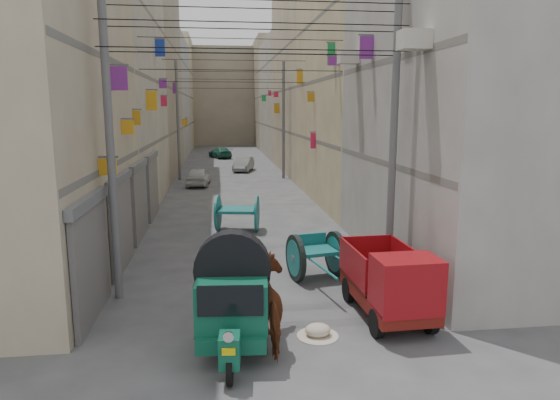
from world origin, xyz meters
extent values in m
cube|color=#65615A|center=(-4.12, 8.00, 3.20)|extent=(0.25, 9.80, 0.18)
cube|color=#65615A|center=(-4.12, 8.00, 6.20)|extent=(0.25, 9.80, 0.18)
cube|color=#AEA795|center=(-8.00, 19.00, 6.00)|extent=(8.00, 12.00, 12.00)
cube|color=#65615A|center=(-4.12, 19.00, 3.20)|extent=(0.25, 11.76, 0.18)
cube|color=#65615A|center=(-4.12, 19.00, 6.20)|extent=(0.25, 11.76, 0.18)
cube|color=#65615A|center=(-4.12, 19.00, 9.20)|extent=(0.25, 11.76, 0.18)
cube|color=gray|center=(-8.00, 32.00, 7.00)|extent=(8.00, 14.00, 14.00)
cube|color=#65615A|center=(-4.12, 32.00, 3.20)|extent=(0.25, 13.72, 0.18)
cube|color=#65615A|center=(-4.12, 32.00, 6.20)|extent=(0.25, 13.72, 0.18)
cube|color=#65615A|center=(-4.12, 32.00, 9.20)|extent=(0.25, 13.72, 0.18)
cube|color=#A4A09A|center=(-8.00, 46.00, 5.90)|extent=(8.00, 14.00, 11.80)
cube|color=#65615A|center=(-4.12, 46.00, 3.20)|extent=(0.25, 13.72, 0.18)
cube|color=#65615A|center=(-4.12, 46.00, 6.20)|extent=(0.25, 13.72, 0.18)
cube|color=#65615A|center=(-4.12, 46.00, 9.20)|extent=(0.25, 13.72, 0.18)
cube|color=#C4B388|center=(-8.00, 59.00, 6.75)|extent=(8.00, 12.00, 13.50)
cube|color=#65615A|center=(-4.12, 59.00, 3.20)|extent=(0.25, 11.76, 0.18)
cube|color=#65615A|center=(-4.12, 59.00, 6.20)|extent=(0.25, 11.76, 0.18)
cube|color=#65615A|center=(-4.12, 59.00, 9.20)|extent=(0.25, 11.76, 0.18)
cube|color=#A4A09A|center=(8.00, 8.00, 6.50)|extent=(8.00, 10.00, 13.00)
cube|color=#65615A|center=(4.12, 8.00, 3.20)|extent=(0.25, 9.80, 0.18)
cube|color=#65615A|center=(4.12, 8.00, 6.20)|extent=(0.25, 9.80, 0.18)
cube|color=#C4B388|center=(8.00, 19.00, 6.00)|extent=(8.00, 12.00, 12.00)
cube|color=#65615A|center=(4.12, 19.00, 3.20)|extent=(0.25, 11.76, 0.18)
cube|color=#65615A|center=(4.12, 19.00, 6.20)|extent=(0.25, 11.76, 0.18)
cube|color=#65615A|center=(4.12, 19.00, 9.20)|extent=(0.25, 11.76, 0.18)
cube|color=tan|center=(8.00, 32.00, 7.00)|extent=(8.00, 14.00, 14.00)
cube|color=#65615A|center=(4.12, 32.00, 3.20)|extent=(0.25, 13.72, 0.18)
cube|color=#65615A|center=(4.12, 32.00, 6.20)|extent=(0.25, 13.72, 0.18)
cube|color=#65615A|center=(4.12, 32.00, 9.20)|extent=(0.25, 13.72, 0.18)
cube|color=#AEA795|center=(8.00, 46.00, 5.90)|extent=(8.00, 14.00, 11.80)
cube|color=#65615A|center=(4.12, 46.00, 3.20)|extent=(0.25, 13.72, 0.18)
cube|color=#65615A|center=(4.12, 46.00, 6.20)|extent=(0.25, 13.72, 0.18)
cube|color=#65615A|center=(4.12, 46.00, 9.20)|extent=(0.25, 13.72, 0.18)
cube|color=gray|center=(8.00, 59.00, 6.75)|extent=(8.00, 12.00, 13.50)
cube|color=#65615A|center=(4.12, 59.00, 3.20)|extent=(0.25, 11.76, 0.18)
cube|color=#65615A|center=(4.12, 59.00, 6.20)|extent=(0.25, 11.76, 0.18)
cube|color=#65615A|center=(4.12, 59.00, 9.20)|extent=(0.25, 11.76, 0.18)
cube|color=gray|center=(0.00, 66.00, 6.50)|extent=(22.00, 10.00, 13.00)
cube|color=#46464A|center=(-3.92, 4.80, 1.30)|extent=(0.12, 3.00, 2.60)
cube|color=#5B5B5D|center=(-3.90, 4.80, 2.75)|extent=(0.18, 3.20, 0.25)
cube|color=#46464A|center=(-3.92, 8.50, 1.30)|extent=(0.12, 3.00, 2.60)
cube|color=#5B5B5D|center=(-3.90, 8.50, 2.75)|extent=(0.18, 3.20, 0.25)
cube|color=#46464A|center=(-3.92, 12.20, 1.30)|extent=(0.12, 3.00, 2.60)
cube|color=#5B5B5D|center=(-3.90, 12.20, 2.75)|extent=(0.18, 3.20, 0.25)
cube|color=#46464A|center=(-3.92, 16.00, 1.30)|extent=(0.12, 3.00, 2.60)
cube|color=#5B5B5D|center=(-3.90, 16.00, 2.75)|extent=(0.18, 3.20, 0.25)
cube|color=#D81C4A|center=(3.81, 34.28, 5.98)|extent=(0.38, 0.08, 0.41)
cube|color=#BD8116|center=(-3.86, 41.61, 3.62)|extent=(0.27, 0.08, 0.71)
cube|color=orange|center=(-3.78, 6.43, 3.35)|extent=(0.44, 0.08, 0.42)
cube|color=orange|center=(-3.77, 15.80, 5.17)|extent=(0.45, 0.08, 0.84)
cube|color=#1A9043|center=(3.79, 44.88, 5.91)|extent=(0.41, 0.08, 0.59)
cube|color=orange|center=(-3.81, 9.76, 4.24)|extent=(0.38, 0.08, 0.44)
cube|color=#BD8116|center=(3.78, 33.54, 4.85)|extent=(0.43, 0.08, 0.72)
cube|color=#D81C4A|center=(3.86, 39.62, 6.25)|extent=(0.28, 0.08, 0.44)
cube|color=#16329C|center=(-3.76, 20.00, 7.85)|extent=(0.48, 0.08, 0.84)
cube|color=orange|center=(-3.85, 38.07, 3.67)|extent=(0.31, 0.08, 0.44)
cube|color=#BD8116|center=(3.82, 19.02, 5.41)|extent=(0.35, 0.08, 0.45)
cube|color=orange|center=(3.83, 22.65, 6.65)|extent=(0.34, 0.08, 0.79)
cube|color=#BD8116|center=(-3.86, 12.02, 4.50)|extent=(0.28, 0.08, 0.52)
cube|color=#7E268E|center=(-3.86, 29.62, 6.26)|extent=(0.28, 0.08, 0.74)
cube|color=#D81C4A|center=(3.87, 18.51, 3.22)|extent=(0.26, 0.08, 0.80)
cube|color=#16329C|center=(3.83, 9.37, 6.69)|extent=(0.34, 0.08, 0.55)
cube|color=#7E268E|center=(-3.76, 8.55, 5.67)|extent=(0.47, 0.08, 0.67)
cube|color=#7E268E|center=(-3.80, 21.15, 6.14)|extent=(0.40, 0.08, 0.47)
cube|color=#D81C4A|center=(-3.84, 21.66, 5.24)|extent=(0.32, 0.08, 0.55)
cube|color=#7E268E|center=(3.76, 13.74, 6.73)|extent=(0.47, 0.08, 0.35)
cube|color=#1A9043|center=(3.84, 14.58, 7.07)|extent=(0.32, 0.08, 0.89)
cube|color=#7E268E|center=(3.78, 9.29, 6.73)|extent=(0.44, 0.08, 0.69)
cube|color=orange|center=(-4.06, 6.00, 3.00)|extent=(0.10, 3.20, 0.80)
cube|color=#16329C|center=(-4.06, 15.00, 3.00)|extent=(0.10, 3.20, 0.80)
cube|color=#D81C4A|center=(-4.06, 27.00, 3.00)|extent=(0.10, 3.20, 0.80)
cube|color=#7E268E|center=(-4.06, 39.00, 3.00)|extent=(0.10, 3.20, 0.80)
cube|color=#7E268E|center=(4.06, 6.00, 3.00)|extent=(0.10, 3.20, 0.80)
cube|color=#BD8116|center=(4.06, 15.00, 3.00)|extent=(0.10, 3.20, 0.80)
cube|color=silver|center=(4.06, 27.00, 3.00)|extent=(0.10, 3.20, 0.80)
cube|color=silver|center=(4.06, 39.00, 3.00)|extent=(0.10, 3.20, 0.80)
cube|color=#BCB7A9|center=(3.65, 5.00, 6.40)|extent=(0.70, 0.55, 0.45)
cube|color=#BCB7A9|center=(3.65, 11.00, 6.60)|extent=(0.70, 0.55, 0.45)
cylinder|color=#5B5B5D|center=(-3.60, 6.00, 4.00)|extent=(0.20, 0.20, 8.00)
cylinder|color=#5B5B5D|center=(3.60, 6.00, 4.00)|extent=(0.20, 0.20, 8.00)
cylinder|color=#5B5B5D|center=(-3.60, 28.00, 4.00)|extent=(0.20, 0.20, 8.00)
cylinder|color=#5B5B5D|center=(3.60, 28.00, 4.00)|extent=(0.20, 0.20, 8.00)
cylinder|color=black|center=(0.00, 5.50, 6.20)|extent=(7.40, 0.02, 0.02)
cylinder|color=black|center=(0.00, 5.50, 6.80)|extent=(7.40, 0.02, 0.02)
cylinder|color=black|center=(0.00, 5.50, 7.30)|extent=(7.40, 0.02, 0.02)
cylinder|color=black|center=(0.00, 6.50, 6.20)|extent=(7.40, 0.02, 0.02)
cylinder|color=black|center=(0.00, 6.50, 6.80)|extent=(7.40, 0.02, 0.02)
cylinder|color=black|center=(0.00, 6.50, 7.30)|extent=(7.40, 0.02, 0.02)
cylinder|color=black|center=(0.00, 12.00, 6.20)|extent=(7.40, 0.02, 0.02)
cylinder|color=black|center=(0.00, 12.00, 6.80)|extent=(7.40, 0.02, 0.02)
cylinder|color=black|center=(0.00, 12.00, 7.30)|extent=(7.40, 0.02, 0.02)
cylinder|color=black|center=(0.00, 20.00, 6.20)|extent=(7.40, 0.02, 0.02)
cylinder|color=black|center=(0.00, 20.00, 6.80)|extent=(7.40, 0.02, 0.02)
cylinder|color=black|center=(0.00, 20.00, 7.30)|extent=(7.40, 0.02, 0.02)
cylinder|color=black|center=(0.00, 28.00, 6.20)|extent=(7.40, 0.02, 0.02)
cylinder|color=black|center=(0.00, 28.00, 6.80)|extent=(7.40, 0.02, 0.02)
cylinder|color=black|center=(0.00, 28.00, 7.30)|extent=(7.40, 0.02, 0.02)
cylinder|color=black|center=(-0.86, 1.45, 0.29)|extent=(0.18, 0.60, 0.59)
cylinder|color=black|center=(-1.26, 3.49, 0.29)|extent=(0.18, 0.60, 0.59)
cylinder|color=black|center=(-0.11, 3.39, 0.29)|extent=(0.18, 0.60, 0.59)
cube|color=#0E4F38|center=(-0.74, 2.81, 0.50)|extent=(1.48, 2.10, 0.29)
cube|color=#0E4F38|center=(-0.86, 1.51, 0.63)|extent=(0.41, 0.50, 0.58)
cylinder|color=silver|center=(-0.88, 1.27, 1.00)|extent=(0.19, 0.07, 0.19)
cube|color=#CDBC0B|center=(-0.88, 1.25, 0.73)|extent=(0.23, 0.05, 0.13)
cube|color=#0E4F38|center=(-0.74, 2.87, 1.10)|extent=(1.51, 1.89, 1.00)
cube|color=black|center=(-0.82, 1.96, 1.36)|extent=(1.21, 0.17, 0.58)
cube|color=black|center=(-1.43, 2.93, 1.21)|extent=(0.15, 1.26, 0.68)
cube|color=black|center=(-0.05, 2.81, 1.21)|extent=(0.15, 1.26, 0.68)
cube|color=silver|center=(-0.82, 1.93, 0.58)|extent=(1.31, 0.16, 0.06)
cylinder|color=black|center=(1.13, 6.71, 0.67)|extent=(0.41, 1.33, 1.33)
cylinder|color=#166362|center=(1.13, 6.71, 0.67)|extent=(0.37, 1.05, 1.04)
cylinder|color=#5B5B5D|center=(1.13, 6.71, 0.67)|extent=(0.24, 0.21, 0.17)
cylinder|color=black|center=(2.34, 6.96, 0.67)|extent=(0.41, 1.33, 1.33)
cylinder|color=#166362|center=(2.34, 6.96, 0.67)|extent=(0.37, 1.05, 1.04)
cylinder|color=#5B5B5D|center=(2.34, 6.96, 0.67)|extent=(0.24, 0.21, 0.17)
cylinder|color=#5B5B5D|center=(1.74, 6.84, 0.67)|extent=(1.27, 0.33, 0.08)
cube|color=#166362|center=(1.74, 6.84, 0.84)|extent=(1.19, 1.22, 0.10)
cube|color=#166362|center=(1.64, 7.30, 1.05)|extent=(0.99, 0.27, 0.33)
cylinder|color=#166362|center=(1.60, 5.60, 0.76)|extent=(0.50, 2.16, 0.07)
cylinder|color=#166362|center=(2.35, 5.75, 0.76)|extent=(0.50, 2.16, 0.07)
cylinder|color=black|center=(2.29, 2.95, 0.31)|extent=(0.19, 0.62, 0.61)
cylinder|color=black|center=(2.22, 5.00, 0.31)|extent=(0.19, 0.62, 0.61)
cylinder|color=black|center=(3.50, 3.00, 0.31)|extent=(0.19, 0.62, 0.61)
cylinder|color=black|center=(3.43, 5.05, 0.31)|extent=(0.19, 0.62, 0.61)
cube|color=#5B120D|center=(2.86, 4.00, 0.51)|extent=(1.46, 3.12, 0.33)
cube|color=maroon|center=(2.90, 2.93, 1.16)|extent=(1.39, 1.03, 1.16)
cube|color=black|center=(2.91, 2.49, 1.26)|extent=(1.21, 0.10, 0.51)
cube|color=#5B120D|center=(2.84, 4.51, 0.76)|extent=(1.47, 2.10, 0.11)
cube|color=maroon|center=(2.16, 4.49, 1.16)|extent=(0.13, 2.05, 0.79)
cube|color=maroon|center=(3.52, 4.54, 1.16)|extent=(0.13, 2.05, 0.79)
cube|color=maroon|center=(2.80, 5.52, 1.16)|extent=(1.40, 0.11, 0.79)
cylinder|color=#166362|center=(-1.03, 12.95, 0.73)|extent=(0.34, 1.44, 1.45)
cylinder|color=#166362|center=(0.51, 12.67, 0.73)|extent=(0.34, 1.44, 1.45)
cube|color=#166362|center=(-0.26, 12.81, 0.86)|extent=(1.59, 1.46, 0.11)
cylinder|color=#5B5B5D|center=(-0.26, 12.81, 0.73)|extent=(1.61, 0.38, 0.09)
ellipsoid|color=beige|center=(1.06, 3.15, 0.14)|extent=(0.56, 0.45, 0.28)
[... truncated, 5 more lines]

